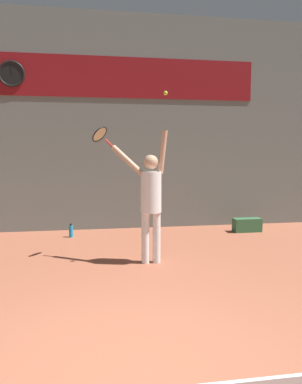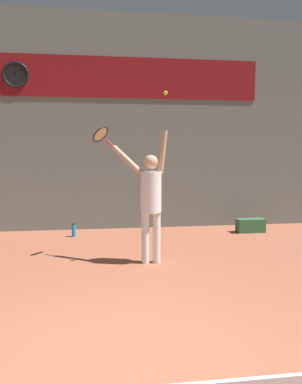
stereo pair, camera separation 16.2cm
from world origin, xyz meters
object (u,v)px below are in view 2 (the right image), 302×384
at_px(tennis_ball, 165,93).
at_px(equipment_bag, 251,225).
at_px(tennis_racket, 101,135).
at_px(water_bottle, 74,231).
at_px(tennis_player, 150,196).
at_px(scoreboard_clock, 16,74).

bearing_deg(tennis_ball, equipment_bag, 41.97).
xyz_separation_m(tennis_racket, equipment_bag, (3.37, 1.51, -1.96)).
distance_m(water_bottle, equipment_bag, 3.98).
height_order(tennis_player, tennis_ball, tennis_ball).
distance_m(scoreboard_clock, tennis_ball, 4.17).
bearing_deg(tennis_player, water_bottle, 123.23).
xyz_separation_m(tennis_player, tennis_ball, (0.22, -0.11, 1.63)).
bearing_deg(scoreboard_clock, tennis_player, -47.24).
xyz_separation_m(scoreboard_clock, equipment_bag, (5.21, -0.82, -3.38)).
xyz_separation_m(tennis_ball, water_bottle, (-1.61, 2.23, -2.61)).
xyz_separation_m(tennis_ball, equipment_bag, (2.37, 2.13, -2.59)).
bearing_deg(water_bottle, equipment_bag, -1.40).
xyz_separation_m(scoreboard_clock, water_bottle, (1.23, -0.72, -3.40)).
height_order(tennis_player, tennis_racket, tennis_racket).
relative_size(tennis_player, tennis_racket, 5.16).
xyz_separation_m(tennis_racket, tennis_ball, (1.00, -0.62, 0.63)).
xyz_separation_m(tennis_player, tennis_racket, (-0.78, 0.50, 1.00)).
xyz_separation_m(scoreboard_clock, tennis_racket, (1.84, -2.33, -1.42)).
relative_size(tennis_player, tennis_ball, 32.72).
distance_m(scoreboard_clock, tennis_player, 4.55).
distance_m(tennis_player, equipment_bag, 3.42).
bearing_deg(tennis_ball, water_bottle, 125.78).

